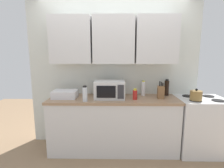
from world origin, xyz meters
TOP-DOWN VIEW (x-y plane):
  - wall_back_with_cabinets at (0.00, -0.07)m, footprint 2.95×0.38m
  - counter_run at (0.00, -0.30)m, footprint 2.08×0.63m
  - stove_range at (1.43, -0.32)m, footprint 0.76×0.64m
  - kettle at (1.26, -0.46)m, footprint 0.18×0.18m
  - microwave at (-0.06, -0.30)m, footprint 0.48×0.37m
  - dish_rack at (-0.79, -0.30)m, footprint 0.38×0.30m
  - knife_block at (0.76, -0.31)m, footprint 0.11×0.13m
  - bottle_red_sauce at (0.34, -0.39)m, footprint 0.07×0.07m
  - bottle_clear_tall at (-0.43, -0.51)m, footprint 0.07×0.07m
  - bottle_white_jar at (0.51, -0.13)m, footprint 0.06×0.06m
  - bottle_soy_dark at (0.91, -0.11)m, footprint 0.08×0.08m

SIDE VIEW (x-z plane):
  - counter_run at x=0.00m, z-range 0.00..0.90m
  - stove_range at x=1.43m, z-range 0.00..0.91m
  - dish_rack at x=-0.79m, z-range 0.90..1.02m
  - bottle_red_sauce at x=0.34m, z-range 0.89..1.07m
  - kettle at x=1.26m, z-range 0.89..1.07m
  - knife_block at x=0.76m, z-range 0.86..1.14m
  - bottle_clear_tall at x=-0.43m, z-range 0.90..1.13m
  - bottle_white_jar at x=0.51m, z-range 0.90..1.15m
  - bottle_soy_dark at x=0.91m, z-range 0.89..1.17m
  - microwave at x=-0.06m, z-range 0.90..1.18m
  - wall_back_with_cabinets at x=0.00m, z-range 0.27..2.87m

